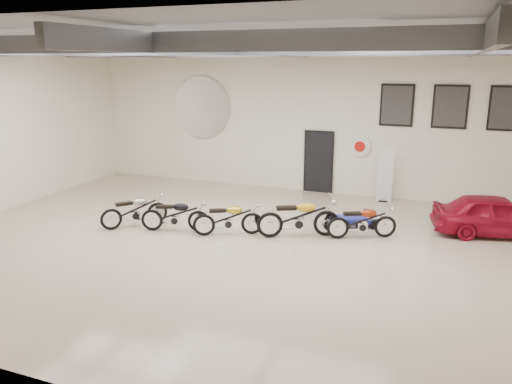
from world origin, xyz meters
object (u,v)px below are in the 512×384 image
at_px(motorcycle_silver, 134,210).
at_px(go_kart, 362,217).
at_px(banner_stand, 385,175).
at_px(motorcycle_gold, 228,218).
at_px(vintage_car, 497,215).
at_px(motorcycle_black, 175,214).
at_px(motorcycle_yellow, 298,216).
at_px(motorcycle_red, 362,221).

height_order(motorcycle_silver, go_kart, motorcycle_silver).
distance_m(banner_stand, motorcycle_gold, 5.93).
xyz_separation_m(motorcycle_silver, motorcycle_gold, (2.72, 0.29, -0.01)).
bearing_deg(banner_stand, vintage_car, -42.45).
xyz_separation_m(motorcycle_silver, motorcycle_black, (1.26, 0.04, -0.00)).
bearing_deg(motorcycle_yellow, motorcycle_gold, 170.14).
height_order(banner_stand, vintage_car, banner_stand).
distance_m(motorcycle_silver, motorcycle_yellow, 4.56).
bearing_deg(go_kart, motorcycle_black, -179.61).
distance_m(motorcycle_gold, go_kart, 3.76).
bearing_deg(motorcycle_silver, motorcycle_red, -37.27).
relative_size(go_kart, vintage_car, 0.46).
bearing_deg(motorcycle_red, motorcycle_gold, 170.96).
bearing_deg(motorcycle_yellow, go_kart, 19.18).
bearing_deg(go_kart, motorcycle_gold, -173.31).
xyz_separation_m(motorcycle_silver, go_kart, (5.90, 2.27, -0.21)).
height_order(motorcycle_gold, motorcycle_yellow, motorcycle_yellow).
relative_size(motorcycle_silver, motorcycle_yellow, 0.86).
bearing_deg(vintage_car, go_kart, 86.15).
bearing_deg(motorcycle_gold, motorcycle_black, 162.29).
bearing_deg(motorcycle_red, motorcycle_silver, 166.08).
xyz_separation_m(motorcycle_silver, motorcycle_yellow, (4.48, 0.82, 0.07)).
height_order(motorcycle_yellow, vintage_car, motorcycle_yellow).
bearing_deg(motorcycle_black, vintage_car, 2.72).
distance_m(motorcycle_gold, motorcycle_red, 3.48).
xyz_separation_m(motorcycle_gold, vintage_car, (6.58, 2.54, 0.08)).
xyz_separation_m(motorcycle_yellow, vintage_car, (4.82, 2.01, -0.01)).
height_order(banner_stand, go_kart, banner_stand).
bearing_deg(motorcycle_yellow, motorcycle_red, -9.08).
distance_m(banner_stand, motorcycle_black, 7.04).
bearing_deg(motorcycle_silver, motorcycle_black, -47.59).
distance_m(go_kart, vintage_car, 3.46).
distance_m(motorcycle_silver, motorcycle_gold, 2.73).
xyz_separation_m(motorcycle_silver, motorcycle_red, (6.05, 1.31, -0.01)).
bearing_deg(motorcycle_red, go_kart, 72.56).
bearing_deg(go_kart, banner_stand, 60.11).
xyz_separation_m(banner_stand, motorcycle_black, (-4.87, -5.07, -0.42)).
distance_m(motorcycle_red, vintage_car, 3.59).
relative_size(motorcycle_red, go_kart, 1.22).
height_order(motorcycle_gold, vintage_car, vintage_car).
distance_m(motorcycle_gold, motorcycle_yellow, 1.84).
relative_size(motorcycle_silver, motorcycle_red, 1.02).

